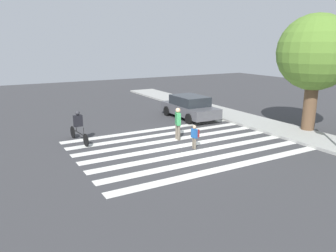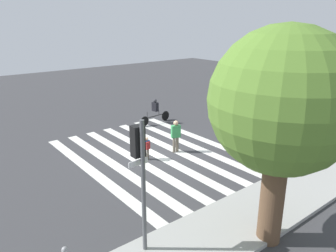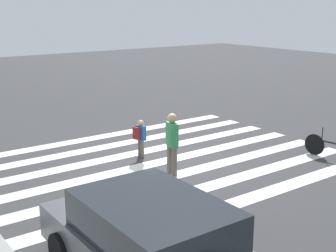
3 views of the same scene
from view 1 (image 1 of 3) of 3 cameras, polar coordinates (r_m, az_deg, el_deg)
name	(u,v)px [view 1 (image 1 of 3)]	position (r m, az deg, el deg)	size (l,w,h in m)	color
ground_plane	(183,146)	(15.58, 2.57, -3.44)	(60.00, 60.00, 0.00)	#38383A
sidewalk_curb	(276,128)	(19.50, 18.34, -0.34)	(36.00, 2.50, 0.14)	#9E9E99
crosswalk_stripes	(183,146)	(15.58, 2.57, -3.42)	(7.04, 10.00, 0.01)	silver
street_tree	(315,53)	(19.01, 24.29, 11.44)	(3.95, 3.95, 6.25)	brown
pedestrian_adult_yellow_jacket	(178,122)	(16.32, 1.73, 0.72)	(0.49, 0.34, 1.63)	#6B6051
pedestrian_adult_tall_backpack	(195,135)	(14.98, 4.70, -1.60)	(0.33, 0.29, 1.11)	#6B6051
cyclist_far_lane	(78,125)	(16.48, -15.35, 0.14)	(2.39, 0.42, 1.58)	black
car_parked_dark_suv	(190,107)	(21.24, 3.79, 3.35)	(4.43, 2.05, 1.46)	#4C4C51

